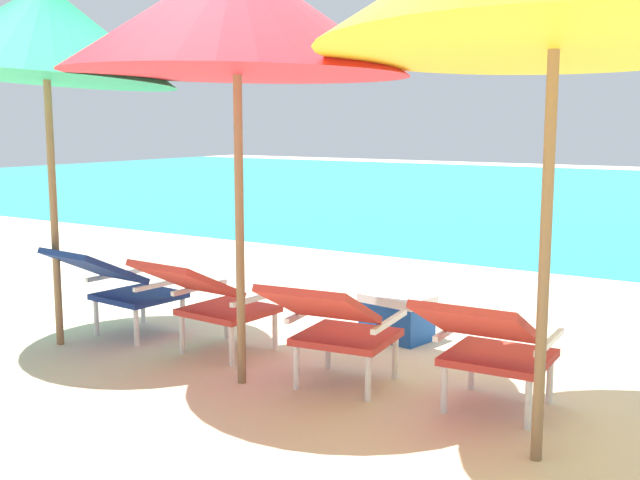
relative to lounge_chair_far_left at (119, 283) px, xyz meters
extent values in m
plane|color=beige|center=(1.34, 4.10, -0.40)|extent=(40.00, 40.00, 0.00)
cube|color=navy|center=(0.02, 0.17, -0.12)|extent=(0.56, 0.54, 0.04)
cube|color=navy|center=(-0.02, -0.19, 0.15)|extent=(0.56, 0.56, 0.27)
cylinder|color=white|center=(-0.19, 0.40, -0.27)|extent=(0.04, 0.04, 0.26)
cylinder|color=white|center=(0.25, 0.36, -0.27)|extent=(0.04, 0.04, 0.26)
cylinder|color=white|center=(-0.22, -0.02, -0.27)|extent=(0.04, 0.04, 0.26)
cylinder|color=white|center=(0.22, -0.05, -0.27)|extent=(0.04, 0.04, 0.26)
cube|color=white|center=(-0.24, 0.20, 0.00)|extent=(0.07, 0.50, 0.03)
cube|color=white|center=(0.27, 0.15, 0.00)|extent=(0.07, 0.50, 0.03)
cube|color=red|center=(0.83, 0.18, -0.12)|extent=(0.55, 0.53, 0.04)
cube|color=red|center=(0.80, -0.18, 0.15)|extent=(0.55, 0.55, 0.27)
cylinder|color=white|center=(0.62, 0.40, -0.27)|extent=(0.04, 0.04, 0.26)
cylinder|color=white|center=(1.06, 0.38, -0.27)|extent=(0.04, 0.04, 0.26)
cylinder|color=white|center=(0.60, -0.01, -0.27)|extent=(0.04, 0.04, 0.26)
cylinder|color=white|center=(1.03, -0.04, -0.27)|extent=(0.04, 0.04, 0.26)
cube|color=white|center=(0.57, 0.20, 0.00)|extent=(0.06, 0.50, 0.03)
cube|color=white|center=(1.09, 0.16, 0.00)|extent=(0.06, 0.50, 0.03)
cube|color=red|center=(1.81, 0.06, -0.12)|extent=(0.58, 0.56, 0.04)
cube|color=red|center=(1.85, -0.31, 0.15)|extent=(0.58, 0.58, 0.27)
cylinder|color=white|center=(1.56, 0.24, -0.27)|extent=(0.04, 0.04, 0.26)
cylinder|color=white|center=(2.00, 0.29, -0.27)|extent=(0.04, 0.04, 0.26)
cylinder|color=white|center=(1.62, -0.18, -0.27)|extent=(0.04, 0.04, 0.26)
cylinder|color=white|center=(2.05, -0.13, -0.27)|extent=(0.04, 0.04, 0.26)
cube|color=white|center=(1.55, 0.02, 0.00)|extent=(0.09, 0.50, 0.03)
cube|color=white|center=(2.07, 0.09, 0.00)|extent=(0.09, 0.50, 0.03)
cube|color=red|center=(2.68, 0.15, -0.12)|extent=(0.54, 0.52, 0.04)
cube|color=red|center=(2.70, -0.21, 0.15)|extent=(0.54, 0.54, 0.27)
cylinder|color=white|center=(2.45, 0.35, -0.27)|extent=(0.04, 0.04, 0.26)
cylinder|color=white|center=(2.89, 0.37, -0.27)|extent=(0.04, 0.04, 0.26)
cylinder|color=white|center=(2.47, -0.07, -0.27)|extent=(0.04, 0.04, 0.26)
cylinder|color=white|center=(2.91, -0.05, -0.27)|extent=(0.04, 0.04, 0.26)
cube|color=white|center=(2.42, 0.14, 0.00)|extent=(0.05, 0.50, 0.03)
cube|color=white|center=(2.94, 0.17, 0.00)|extent=(0.05, 0.50, 0.03)
cylinder|color=olive|center=(-0.26, -0.31, 0.50)|extent=(0.05, 0.05, 1.81)
cone|color=#1E9E60|center=(-0.26, -0.31, 1.68)|extent=(2.41, 2.42, 0.73)
cylinder|color=olive|center=(1.29, -0.26, 0.49)|extent=(0.05, 0.05, 1.79)
cone|color=red|center=(1.29, -0.26, 1.68)|extent=(2.71, 2.71, 0.67)
cylinder|color=olive|center=(3.06, -0.37, 0.51)|extent=(0.05, 0.05, 1.84)
cube|color=#194CA5|center=(1.62, 1.06, -0.27)|extent=(0.49, 0.37, 0.26)
cube|color=white|center=(1.62, 1.06, -0.11)|extent=(0.51, 0.39, 0.06)
camera|label=1|loc=(4.05, -3.70, 1.10)|focal=44.03mm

